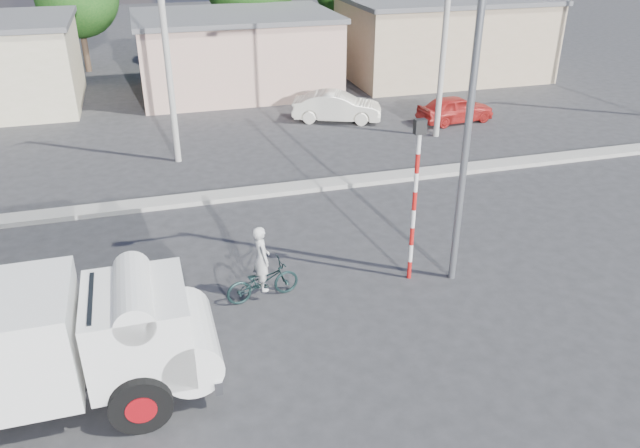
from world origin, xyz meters
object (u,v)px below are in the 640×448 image
object	(u,v)px
bicycle	(263,281)
streetlight	(465,94)
traffic_pole	(415,188)
cyclist	(262,269)
truck	(41,345)
car_red	(455,109)
car_cream	(337,107)

from	to	relation	value
bicycle	streetlight	world-z (taller)	streetlight
traffic_pole	cyclist	bearing A→B (deg)	178.31
truck	streetlight	bearing A→B (deg)	12.55
traffic_pole	streetlight	distance (m)	2.56
truck	bicycle	world-z (taller)	truck
truck	cyclist	size ratio (longest dim) A/B	3.77
cyclist	car_red	xyz separation A→B (m)	(11.42, 12.01, -0.24)
traffic_pole	truck	bearing A→B (deg)	-163.80
bicycle	streetlight	size ratio (longest dim) A/B	0.21
cyclist	traffic_pole	bearing A→B (deg)	-100.25
car_red	traffic_pole	xyz separation A→B (m)	(-7.49, -12.12, 1.98)
car_cream	cyclist	bearing A→B (deg)	177.04
truck	cyclist	distance (m)	5.41
traffic_pole	bicycle	bearing A→B (deg)	178.31
truck	car_red	bearing A→B (deg)	41.79
truck	bicycle	distance (m)	5.47
bicycle	traffic_pole	xyz separation A→B (m)	(3.92, -0.12, 2.10)
cyclist	streetlight	xyz separation A→B (m)	(4.86, -0.42, 4.11)
truck	traffic_pole	size ratio (longest dim) A/B	1.48
cyclist	streetlight	bearing A→B (deg)	-103.45
bicycle	streetlight	distance (m)	6.62
traffic_pole	streetlight	xyz separation A→B (m)	(0.94, -0.30, 2.37)
truck	cyclist	world-z (taller)	truck
bicycle	car_red	distance (m)	16.57
truck	car_red	size ratio (longest dim) A/B	1.79
bicycle	cyclist	size ratio (longest dim) A/B	1.10
car_cream	streetlight	bearing A→B (deg)	-164.00
cyclist	streetlight	world-z (taller)	streetlight
truck	traffic_pole	bearing A→B (deg)	15.76
car_red	streetlight	world-z (taller)	streetlight
bicycle	car_cream	bearing A→B (deg)	-33.10
cyclist	car_cream	distance (m)	15.01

